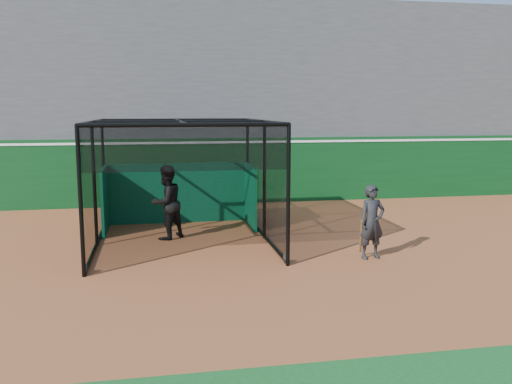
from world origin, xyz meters
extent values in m
plane|color=#99512C|center=(0.00, 0.00, 0.00)|extent=(120.00, 120.00, 0.00)
cube|color=#0B3C16|center=(0.00, 8.50, 1.25)|extent=(50.00, 0.45, 2.50)
cube|color=white|center=(0.00, 8.50, 2.35)|extent=(50.00, 0.50, 0.08)
cube|color=#4C4C4F|center=(0.00, 12.38, 3.88)|extent=(50.00, 7.85, 7.75)
cube|color=#4C4C4F|center=(0.00, 15.80, 8.35)|extent=(50.00, 0.30, 1.20)
cube|color=#07492C|center=(-1.11, 5.15, 0.95)|extent=(4.41, 0.10, 1.90)
cylinder|color=black|center=(-3.37, -0.01, 0.11)|extent=(0.08, 0.22, 0.22)
cylinder|color=black|center=(1.16, -0.01, 0.11)|extent=(0.08, 0.22, 0.22)
cylinder|color=black|center=(-3.37, 5.07, 0.11)|extent=(0.08, 0.22, 0.22)
cylinder|color=black|center=(1.16, 5.07, 0.11)|extent=(0.08, 0.22, 0.22)
imported|color=black|center=(-1.52, 2.98, 1.02)|extent=(1.26, 1.24, 2.05)
imported|color=black|center=(3.30, 0.03, 0.90)|extent=(0.71, 0.53, 1.79)
cylinder|color=#593819|center=(3.05, 0.08, 0.55)|extent=(0.14, 0.33, 0.86)
camera|label=1|loc=(-1.79, -11.98, 3.58)|focal=38.00mm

